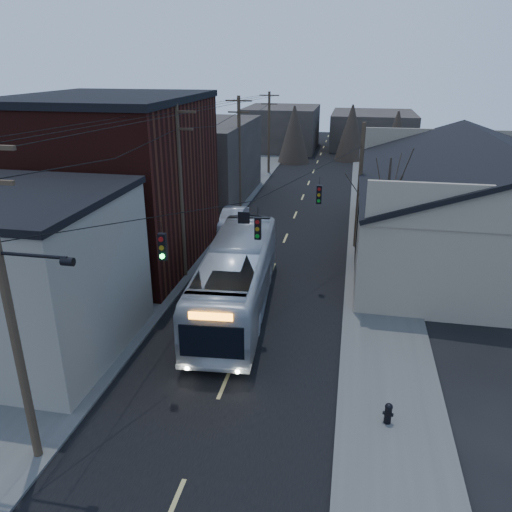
{
  "coord_description": "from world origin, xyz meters",
  "views": [
    {
      "loc": [
        4.45,
        -8.23,
        12.14
      ],
      "look_at": [
        0.01,
        14.62,
        3.0
      ],
      "focal_mm": 35.0,
      "sensor_mm": 36.0,
      "label": 1
    }
  ],
  "objects": [
    {
      "name": "road_surface",
      "position": [
        0.0,
        30.0,
        0.01
      ],
      "size": [
        9.0,
        110.0,
        0.02
      ],
      "primitive_type": "cube",
      "color": "black",
      "rests_on": "ground"
    },
    {
      "name": "sidewalk_left",
      "position": [
        -6.5,
        30.0,
        0.06
      ],
      "size": [
        4.0,
        110.0,
        0.12
      ],
      "primitive_type": "cube",
      "color": "#474744",
      "rests_on": "ground"
    },
    {
      "name": "sidewalk_right",
      "position": [
        6.5,
        30.0,
        0.06
      ],
      "size": [
        4.0,
        110.0,
        0.12
      ],
      "primitive_type": "cube",
      "color": "#474744",
      "rests_on": "ground"
    },
    {
      "name": "building_clapboard",
      "position": [
        -9.0,
        9.0,
        3.5
      ],
      "size": [
        8.0,
        8.0,
        7.0
      ],
      "primitive_type": "cube",
      "color": "gray",
      "rests_on": "ground"
    },
    {
      "name": "building_brick",
      "position": [
        -10.0,
        20.0,
        5.0
      ],
      "size": [
        10.0,
        12.0,
        10.0
      ],
      "primitive_type": "cube",
      "color": "black",
      "rests_on": "ground"
    },
    {
      "name": "building_left_far",
      "position": [
        -9.5,
        36.0,
        3.5
      ],
      "size": [
        9.0,
        14.0,
        7.0
      ],
      "primitive_type": "cube",
      "color": "#302B26",
      "rests_on": "ground"
    },
    {
      "name": "warehouse",
      "position": [
        13.0,
        25.0,
        2.7
      ],
      "size": [
        16.16,
        20.6,
        7.73
      ],
      "color": "gray",
      "rests_on": "ground"
    },
    {
      "name": "building_far_left",
      "position": [
        -6.0,
        65.0,
        3.0
      ],
      "size": [
        10.0,
        12.0,
        6.0
      ],
      "primitive_type": "cube",
      "color": "#302B26",
      "rests_on": "ground"
    },
    {
      "name": "building_far_right",
      "position": [
        7.0,
        70.0,
        2.5
      ],
      "size": [
        12.0,
        14.0,
        5.0
      ],
      "primitive_type": "cube",
      "color": "#302B26",
      "rests_on": "ground"
    },
    {
      "name": "bare_tree",
      "position": [
        6.5,
        20.0,
        3.6
      ],
      "size": [
        0.4,
        0.4,
        7.2
      ],
      "primitive_type": "cone",
      "color": "black",
      "rests_on": "ground"
    },
    {
      "name": "utility_lines",
      "position": [
        -3.11,
        24.14,
        4.95
      ],
      "size": [
        11.24,
        45.28,
        10.5
      ],
      "color": "#382B1E",
      "rests_on": "ground"
    },
    {
      "name": "bus",
      "position": [
        -0.98,
        14.41,
        1.79
      ],
      "size": [
        3.97,
        13.03,
        3.58
      ],
      "primitive_type": "imported",
      "rotation": [
        0.0,
        0.0,
        3.22
      ],
      "color": "#B2B8BE",
      "rests_on": "ground"
    },
    {
      "name": "parked_car",
      "position": [
        -4.3,
        27.51,
        0.78
      ],
      "size": [
        1.65,
        4.71,
        1.55
      ],
      "primitive_type": "imported",
      "rotation": [
        0.0,
        0.0,
        0.0
      ],
      "color": "#ACADB4",
      "rests_on": "ground"
    },
    {
      "name": "fire_hydrant",
      "position": [
        6.3,
        6.77,
        0.55
      ],
      "size": [
        0.39,
        0.28,
        0.81
      ],
      "rotation": [
        0.0,
        0.0,
        -0.23
      ],
      "color": "black",
      "rests_on": "sidewalk_right"
    }
  ]
}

